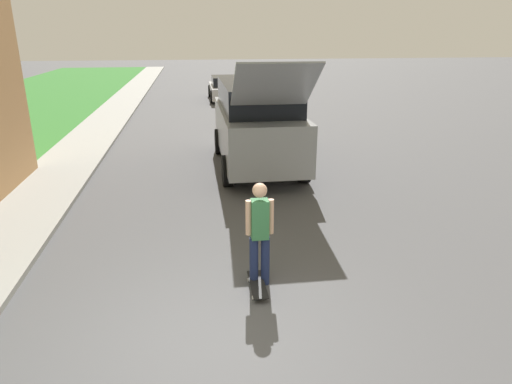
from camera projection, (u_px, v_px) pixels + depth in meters
name	position (u px, v px, depth m)	size (l,w,h in m)	color
ground_plane	(206.00, 347.00, 5.49)	(120.00, 120.00, 0.00)	#49494C
sidewalk	(41.00, 193.00, 10.60)	(1.80, 80.00, 0.10)	gray
suv_parked	(257.00, 122.00, 12.46)	(2.15, 5.88, 3.04)	gray
car_down_street	(227.00, 88.00, 25.20)	(1.91, 4.23, 1.28)	#B7B7BC
skateboarder	(260.00, 231.00, 6.58)	(0.41, 0.21, 1.60)	#192347
skateboard	(257.00, 285.00, 6.69)	(0.23, 0.80, 0.10)	black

